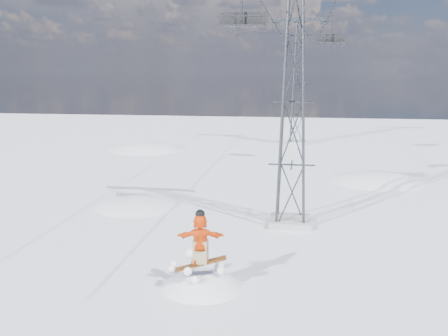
{
  "coord_description": "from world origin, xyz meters",
  "views": [
    {
      "loc": [
        1.15,
        -13.72,
        6.85
      ],
      "look_at": [
        -1.52,
        3.56,
        3.4
      ],
      "focal_mm": 40.0,
      "sensor_mm": 36.0,
      "label": 1
    }
  ],
  "objects": [
    {
      "name": "lift_tower_near",
      "position": [
        0.8,
        8.0,
        5.47
      ],
      "size": [
        5.2,
        1.8,
        11.43
      ],
      "color": "#999999",
      "rests_on": "ground"
    },
    {
      "name": "ground",
      "position": [
        0.0,
        0.0,
        0.0
      ],
      "size": [
        120.0,
        120.0,
        0.0
      ],
      "primitive_type": "plane",
      "color": "white",
      "rests_on": "ground"
    },
    {
      "name": "snowboarder_jump",
      "position": [
        -1.82,
        1.0,
        -1.64
      ],
      "size": [
        4.4,
        4.4,
        6.59
      ],
      "color": "white",
      "rests_on": "ground"
    },
    {
      "name": "lift_chair_near",
      "position": [
        -1.4,
        7.61,
        8.86
      ],
      "size": [
        2.0,
        0.58,
        2.48
      ],
      "color": "black",
      "rests_on": "ground"
    },
    {
      "name": "lift_tower_far",
      "position": [
        0.8,
        33.0,
        5.47
      ],
      "size": [
        5.2,
        1.8,
        11.43
      ],
      "color": "#999999",
      "rests_on": "ground"
    },
    {
      "name": "snow_terrain",
      "position": [
        -4.77,
        21.24,
        -9.59
      ],
      "size": [
        39.0,
        37.0,
        22.0
      ],
      "color": "white",
      "rests_on": "ground"
    },
    {
      "name": "haul_cables",
      "position": [
        0.8,
        19.5,
        10.85
      ],
      "size": [
        4.46,
        51.0,
        0.06
      ],
      "color": "black",
      "rests_on": "ground"
    },
    {
      "name": "lift_chair_mid",
      "position": [
        3.0,
        21.9,
        8.88
      ],
      "size": [
        1.98,
        0.57,
        2.46
      ],
      "color": "black",
      "rests_on": "ground"
    }
  ]
}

